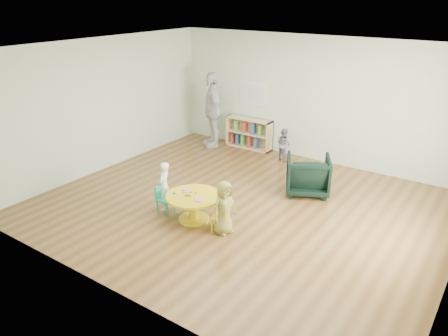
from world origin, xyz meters
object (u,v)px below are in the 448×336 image
at_px(child_left, 164,186).
at_px(adult_caretaker, 212,110).
at_px(bookshelf, 249,133).
at_px(armchair, 308,175).
at_px(toddler, 284,144).
at_px(child_right, 224,208).
at_px(activity_table, 194,203).
at_px(kid_chair_left, 164,198).
at_px(kid_chair_right, 222,216).

bearing_deg(child_left, adult_caretaker, -178.27).
xyz_separation_m(bookshelf, child_left, (0.52, -3.71, 0.08)).
distance_m(armchair, toddler, 1.78).
distance_m(bookshelf, child_left, 3.75).
relative_size(bookshelf, toddler, 1.56).
height_order(child_left, child_right, child_right).
relative_size(activity_table, child_left, 1.05).
height_order(activity_table, child_right, child_right).
bearing_deg(kid_chair_left, child_right, 89.42).
bearing_deg(activity_table, kid_chair_left, -173.84).
xyz_separation_m(child_left, adult_caretaker, (-1.34, 3.30, 0.49)).
distance_m(armchair, child_left, 2.77).
bearing_deg(activity_table, kid_chair_right, -1.71).
height_order(activity_table, toddler, toddler).
bearing_deg(toddler, armchair, 153.32).
relative_size(armchair, toddler, 1.07).
height_order(child_left, adult_caretaker, adult_caretaker).
xyz_separation_m(armchair, child_left, (-1.82, -2.08, 0.07)).
bearing_deg(child_right, toddler, 25.36).
distance_m(activity_table, adult_caretaker, 3.95).
relative_size(activity_table, kid_chair_left, 1.83).
xyz_separation_m(kid_chair_left, child_right, (1.27, 0.01, 0.18)).
height_order(kid_chair_left, child_left, child_left).
relative_size(child_right, toddler, 1.18).
distance_m(bookshelf, toddler, 1.18).
distance_m(kid_chair_left, bookshelf, 3.86).
relative_size(kid_chair_left, child_right, 0.57).
height_order(child_right, adult_caretaker, adult_caretaker).
xyz_separation_m(kid_chair_right, armchair, (0.52, 2.14, 0.10)).
bearing_deg(armchair, toddler, -74.82).
relative_size(activity_table, toddler, 1.22).
xyz_separation_m(activity_table, child_right, (0.66, -0.05, 0.13)).
distance_m(activity_table, kid_chair_right, 0.61).
bearing_deg(toddler, activity_table, 112.16).
height_order(kid_chair_left, bookshelf, bookshelf).
bearing_deg(adult_caretaker, bookshelf, 67.21).
distance_m(kid_chair_left, adult_caretaker, 3.74).
distance_m(child_right, toddler, 3.56).
xyz_separation_m(activity_table, armchair, (1.12, 2.12, 0.05)).
relative_size(toddler, adult_caretaker, 0.41).
relative_size(activity_table, adult_caretaker, 0.50).
relative_size(kid_chair_right, armchair, 0.61).
relative_size(armchair, child_left, 0.92).
bearing_deg(armchair, activity_table, 34.80).
relative_size(kid_chair_right, child_right, 0.56).
relative_size(child_left, adult_caretaker, 0.48).
bearing_deg(bookshelf, child_left, -82.05).
height_order(armchair, toddler, toddler).
height_order(toddler, adult_caretaker, adult_caretaker).
distance_m(bookshelf, armchair, 2.85).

